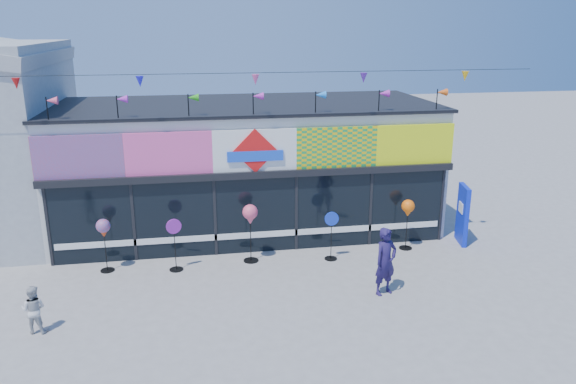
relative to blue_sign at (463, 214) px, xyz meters
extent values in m
plane|color=gray|center=(-6.36, -3.06, -0.92)|extent=(80.00, 80.00, 0.00)
cube|color=silver|center=(-6.36, 2.94, 1.08)|extent=(12.00, 5.00, 4.00)
cube|color=black|center=(-6.36, 0.38, 0.23)|extent=(11.60, 0.12, 2.30)
cube|color=black|center=(-6.36, 0.34, 1.48)|extent=(12.00, 0.30, 0.20)
cube|color=white|center=(-6.36, 0.35, -0.37)|extent=(11.40, 0.10, 0.18)
cube|color=black|center=(-6.36, 2.94, 3.13)|extent=(12.20, 5.20, 0.10)
cube|color=black|center=(-12.16, 0.37, 0.23)|extent=(0.08, 0.14, 2.30)
cube|color=black|center=(-9.86, 0.37, 0.23)|extent=(0.08, 0.14, 2.30)
cube|color=black|center=(-7.56, 0.37, 0.23)|extent=(0.08, 0.14, 2.30)
cube|color=black|center=(-5.16, 0.37, 0.23)|extent=(0.08, 0.14, 2.30)
cube|color=black|center=(-2.86, 0.37, 0.23)|extent=(0.08, 0.14, 2.30)
cube|color=black|center=(-0.56, 0.37, 0.23)|extent=(0.08, 0.14, 2.30)
cube|color=red|center=(-11.16, 0.36, 2.18)|extent=(2.40, 0.08, 1.20)
cube|color=#F7529E|center=(-8.76, 0.36, 2.18)|extent=(2.40, 0.08, 1.20)
cube|color=white|center=(-6.36, 0.36, 2.18)|extent=(2.40, 0.08, 1.20)
cube|color=yellow|center=(-3.96, 0.36, 2.18)|extent=(2.40, 0.08, 1.20)
cube|color=#EFFD15|center=(-1.56, 0.36, 2.18)|extent=(2.40, 0.08, 1.20)
cube|color=red|center=(-6.36, 0.30, 2.18)|extent=(1.27, 0.06, 1.27)
cube|color=blue|center=(-6.36, 0.28, 2.03)|extent=(1.60, 0.05, 0.30)
cube|color=orange|center=(-10.27, 0.42, 0.11)|extent=(0.78, 0.03, 0.78)
cube|color=purple|center=(-8.71, 0.42, 0.37)|extent=(0.92, 0.03, 0.92)
cube|color=#F551BB|center=(-7.14, 0.42, 0.62)|extent=(0.78, 0.03, 0.78)
cube|color=#181DD2|center=(-5.57, 0.42, 0.16)|extent=(0.92, 0.03, 0.92)
cube|color=orange|center=(-4.01, 0.42, 0.28)|extent=(0.78, 0.03, 0.78)
cube|color=#F75281|center=(-2.44, 0.42, 0.50)|extent=(0.92, 0.03, 0.92)
cylinder|color=black|center=(-11.86, 0.59, 3.43)|extent=(0.03, 0.03, 0.70)
cone|color=#ED4F74|center=(-11.72, 0.59, 3.68)|extent=(0.30, 0.22, 0.22)
cylinder|color=black|center=(-10.06, 0.59, 3.43)|extent=(0.03, 0.03, 0.70)
cone|color=#B329C3|center=(-9.92, 0.59, 3.68)|extent=(0.30, 0.22, 0.22)
cylinder|color=black|center=(-8.16, 0.59, 3.43)|extent=(0.03, 0.03, 0.70)
cone|color=#239F18|center=(-8.02, 0.59, 3.68)|extent=(0.30, 0.22, 0.22)
cylinder|color=black|center=(-6.36, 0.59, 3.43)|extent=(0.03, 0.03, 0.70)
cone|color=#B927B4|center=(-6.22, 0.59, 3.68)|extent=(0.30, 0.22, 0.22)
cylinder|color=black|center=(-4.56, 0.59, 3.43)|extent=(0.03, 0.03, 0.70)
cone|color=#1B7CE7|center=(-4.42, 0.59, 3.68)|extent=(0.30, 0.22, 0.22)
cylinder|color=black|center=(-2.66, 0.59, 3.43)|extent=(0.03, 0.03, 0.70)
cone|color=#B226AE|center=(-2.52, 0.59, 3.68)|extent=(0.30, 0.22, 0.22)
cylinder|color=black|center=(-0.86, 0.59, 3.43)|extent=(0.03, 0.03, 0.70)
cone|color=#EA5916|center=(-0.72, 0.59, 3.68)|extent=(0.30, 0.22, 0.22)
cylinder|color=black|center=(-6.36, -0.06, 4.38)|extent=(16.00, 0.01, 0.01)
cone|color=red|center=(-12.36, -0.06, 4.20)|extent=(0.20, 0.20, 0.28)
cone|color=#1D19DB|center=(-9.36, -0.06, 4.20)|extent=(0.20, 0.20, 0.28)
cone|color=#EB4E96|center=(-6.36, -0.06, 4.20)|extent=(0.20, 0.20, 0.28)
cone|color=#5D23A4|center=(-3.36, -0.06, 4.20)|extent=(0.20, 0.20, 0.28)
cone|color=yellow|center=(-0.36, -0.06, 4.20)|extent=(0.20, 0.20, 0.28)
cube|color=#0D25CD|center=(0.00, 0.00, 0.00)|extent=(0.32, 0.93, 1.83)
cube|color=white|center=(-0.07, 0.00, 0.22)|extent=(0.12, 0.41, 0.32)
cylinder|color=black|center=(-10.59, -0.30, -0.91)|extent=(0.38, 0.38, 0.03)
cylinder|color=black|center=(-10.59, -0.30, -0.27)|extent=(0.02, 0.02, 1.24)
sphere|color=red|center=(-10.59, -0.30, 0.40)|extent=(0.38, 0.38, 0.38)
cone|color=red|center=(-10.59, -0.30, 0.16)|extent=(0.19, 0.19, 0.17)
cylinder|color=black|center=(-8.71, -0.57, -0.91)|extent=(0.38, 0.38, 0.03)
cylinder|color=black|center=(-8.71, -0.57, -0.27)|extent=(0.02, 0.02, 1.24)
cylinder|color=purple|center=(-8.71, -0.57, 0.36)|extent=(0.41, 0.14, 0.42)
cylinder|color=black|center=(-6.60, -0.31, -0.91)|extent=(0.43, 0.43, 0.03)
cylinder|color=black|center=(-6.60, -0.31, -0.19)|extent=(0.03, 0.03, 1.40)
sphere|color=#E54C6E|center=(-6.60, -0.31, 0.57)|extent=(0.43, 0.43, 0.43)
cone|color=#E54C6E|center=(-6.60, -0.31, 0.30)|extent=(0.22, 0.22, 0.19)
cylinder|color=black|center=(-4.30, -0.57, -0.91)|extent=(0.37, 0.37, 0.03)
cylinder|color=black|center=(-4.30, -0.57, -0.30)|extent=(0.02, 0.02, 1.19)
cylinder|color=#1738C3|center=(-4.30, -0.57, 0.32)|extent=(0.41, 0.06, 0.40)
cylinder|color=black|center=(-1.87, -0.18, -0.91)|extent=(0.39, 0.39, 0.03)
cylinder|color=black|center=(-1.87, -0.18, -0.25)|extent=(0.02, 0.02, 1.28)
sphere|color=#FF650D|center=(-1.87, -0.18, 0.43)|extent=(0.39, 0.39, 0.39)
cone|color=#FF650D|center=(-1.87, -0.18, 0.19)|extent=(0.20, 0.20, 0.18)
imported|color=#211748|center=(-3.50, -2.90, -0.05)|extent=(0.75, 0.63, 1.75)
imported|color=silver|center=(-11.71, -3.36, -0.37)|extent=(0.58, 0.39, 1.10)
camera|label=1|loc=(-8.11, -15.17, 5.62)|focal=35.00mm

